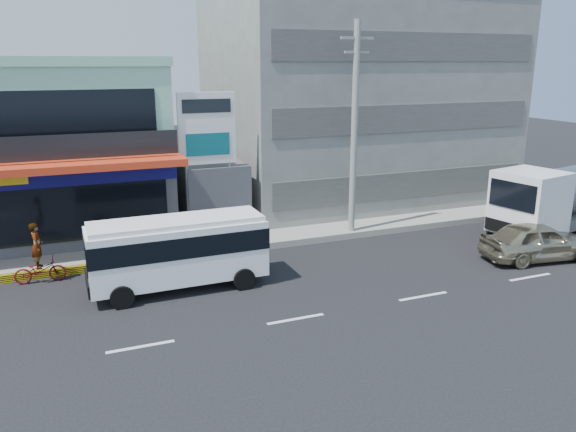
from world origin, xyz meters
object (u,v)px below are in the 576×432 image
(shop_building, at_px, (32,152))
(sedan, at_px, (538,241))
(utility_pole_near, at_px, (354,130))
(billboard, at_px, (207,137))
(tanker_truck, at_px, (562,198))
(motorcycle_rider, at_px, (39,263))
(concrete_building, at_px, (354,82))
(minibus, at_px, (178,248))
(satellite_dish, at_px, (209,160))

(shop_building, xyz_separation_m, sedan, (19.79, -12.45, -3.17))
(utility_pole_near, distance_m, sedan, 9.33)
(billboard, relative_size, tanker_truck, 0.76)
(motorcycle_rider, bearing_deg, shop_building, 91.20)
(shop_building, height_order, concrete_building, concrete_building)
(sedan, bearing_deg, billboard, 66.31)
(shop_building, xyz_separation_m, motorcycle_rider, (0.15, -7.32, -3.22))
(utility_pole_near, bearing_deg, concrete_building, 62.24)
(concrete_building, bearing_deg, motorcycle_rider, -154.86)
(billboard, height_order, minibus, billboard)
(utility_pole_near, distance_m, tanker_truck, 10.67)
(shop_building, distance_m, concrete_building, 18.28)
(shop_building, xyz_separation_m, minibus, (4.99, -9.92, -2.39))
(satellite_dish, height_order, sedan, satellite_dish)
(concrete_building, relative_size, motorcycle_rider, 6.75)
(sedan, relative_size, motorcycle_rider, 2.05)
(sedan, distance_m, motorcycle_rider, 20.30)
(shop_building, relative_size, satellite_dish, 8.27)
(utility_pole_near, bearing_deg, billboard, 164.52)
(concrete_building, bearing_deg, sedan, -82.43)
(billboard, relative_size, minibus, 1.07)
(tanker_truck, distance_m, motorcycle_rider, 23.54)
(concrete_building, relative_size, billboard, 2.32)
(concrete_building, xyz_separation_m, utility_pole_near, (-4.00, -7.60, -1.85))
(concrete_building, bearing_deg, utility_pole_near, -117.76)
(concrete_building, distance_m, motorcycle_rider, 20.67)
(billboard, relative_size, motorcycle_rider, 2.91)
(concrete_building, relative_size, tanker_truck, 1.77)
(minibus, bearing_deg, concrete_building, 40.15)
(shop_building, bearing_deg, sedan, -32.16)
(satellite_dish, height_order, tanker_truck, satellite_dish)
(billboard, bearing_deg, utility_pole_near, -15.48)
(concrete_building, xyz_separation_m, satellite_dish, (-10.00, -4.00, -3.42))
(satellite_dish, bearing_deg, tanker_truck, -24.81)
(minibus, height_order, motorcycle_rider, minibus)
(utility_pole_near, distance_m, motorcycle_rider, 14.54)
(motorcycle_rider, bearing_deg, satellite_dish, 29.14)
(concrete_building, height_order, motorcycle_rider, concrete_building)
(satellite_dish, bearing_deg, shop_building, 159.79)
(satellite_dish, bearing_deg, sedan, -38.85)
(minibus, xyz_separation_m, motorcycle_rider, (-4.84, 2.60, -0.82))
(tanker_truck, bearing_deg, satellite_dish, 155.19)
(billboard, relative_size, utility_pole_near, 0.69)
(shop_building, distance_m, minibus, 11.36)
(concrete_building, xyz_separation_m, sedan, (1.79, -13.50, -6.17))
(sedan, relative_size, tanker_truck, 0.54)
(satellite_dish, distance_m, utility_pole_near, 7.17)
(shop_building, relative_size, billboard, 1.80)
(motorcycle_rider, bearing_deg, tanker_truck, -6.82)
(satellite_dish, bearing_deg, minibus, -113.35)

